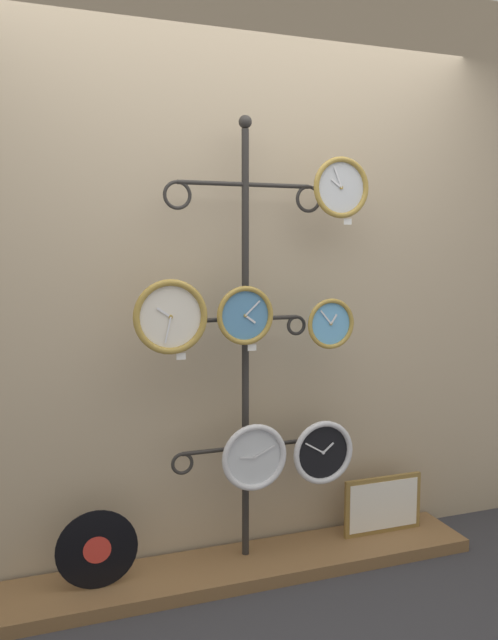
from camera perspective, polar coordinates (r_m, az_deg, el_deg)
ground_plane at (r=2.86m, az=2.65°, el=-25.14°), size 12.00×12.00×0.00m
shop_wall at (r=2.98m, az=-1.35°, el=4.52°), size 4.40×0.04×2.80m
low_shelf at (r=3.13m, az=0.07°, el=-21.53°), size 2.20×0.36×0.06m
display_stand at (r=2.94m, az=-0.33°, el=-9.84°), size 0.75×0.39×2.09m
clock_top_right at (r=2.94m, az=8.39°, el=11.88°), size 0.28×0.04×0.28m
clock_middle_left at (r=2.63m, az=-7.19°, el=0.29°), size 0.32×0.04×0.32m
clock_middle_center at (r=2.74m, az=-0.38°, el=0.42°), size 0.26×0.04×0.26m
clock_middle_right at (r=2.92m, az=7.45°, el=-0.33°), size 0.24×0.04×0.24m
clock_bottom_center at (r=2.87m, az=0.44°, el=-12.42°), size 0.31×0.04×0.31m
clock_bottom_right at (r=3.04m, az=6.76°, el=-11.91°), size 0.31×0.04×0.31m
vinyl_record at (r=2.89m, az=-13.72°, el=-19.73°), size 0.35×0.01×0.35m
picture_frame at (r=3.38m, az=12.15°, el=-16.18°), size 0.43×0.02×0.29m
price_tag_upper at (r=2.94m, az=9.01°, el=8.88°), size 0.04×0.00×0.03m
price_tag_mid at (r=2.66m, az=-6.23°, el=-3.33°), size 0.04×0.00×0.03m
price_tag_lower at (r=2.77m, az=0.33°, el=-2.54°), size 0.04×0.00×0.03m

